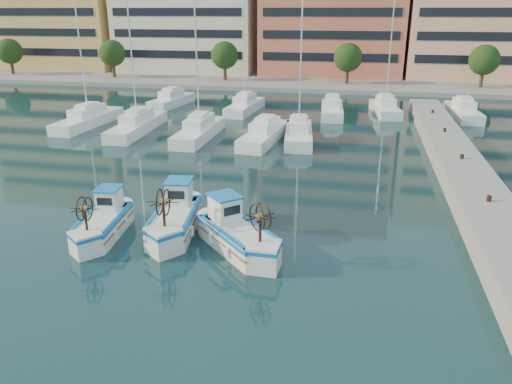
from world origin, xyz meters
The scene contains 7 objects.
ground centered at (0.00, 0.00, 0.00)m, with size 300.00×300.00×0.00m, color #183C40.
quay centered at (13.00, 8.00, 0.60)m, with size 3.00×60.00×1.20m, color gray.
waterfront centered at (9.23, 65.04, 11.10)m, with size 180.00×40.00×25.60m.
yacht_marina centered at (-3.82, 27.26, 0.53)m, with size 38.61×23.15×11.50m.
fishing_boat_a centered at (-5.86, 0.50, 0.74)m, with size 2.21×4.41×2.69m.
fishing_boat_b centered at (-2.52, 1.59, 0.83)m, with size 2.55×4.93×3.00m.
fishing_boat_c centered at (0.95, 0.35, 0.81)m, with size 4.51×4.59×2.95m.
Camera 1 is at (6.13, -20.04, 10.52)m, focal length 35.00 mm.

